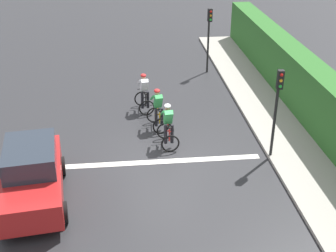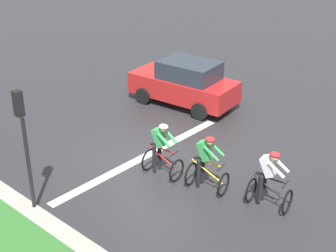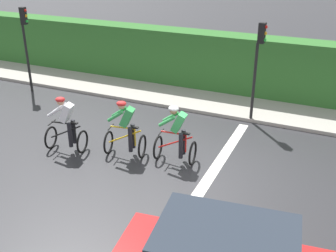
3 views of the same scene
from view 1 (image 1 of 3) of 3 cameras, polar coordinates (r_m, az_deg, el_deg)
ground_plane at (r=16.41m, az=-0.89°, el=-3.83°), size 80.00×80.00×0.00m
sidewalk_kerb at (r=19.18m, az=14.18°, el=0.34°), size 2.80×24.85×0.12m
stone_wall_low at (r=19.40m, az=16.76°, el=1.06°), size 0.44×24.85×0.57m
hedge_wall at (r=19.17m, az=17.94°, el=3.44°), size 1.10×24.85×2.32m
road_marking_stop_line at (r=16.10m, az=-0.77°, el=-4.46°), size 7.00×0.30×0.01m
cyclist_lead at (r=19.53m, az=-2.99°, el=4.06°), size 0.83×1.17×1.66m
cyclist_second at (r=17.99m, az=-1.28°, el=1.98°), size 0.85×1.18×1.66m
cyclist_mid at (r=16.72m, az=-0.00°, el=-0.07°), size 0.76×1.13×1.66m
car_red at (r=14.40m, az=-16.59°, el=-5.85°), size 2.26×4.27×1.76m
traffic_light_near_crossing at (r=15.69m, az=13.49°, el=3.01°), size 0.22×0.31×3.34m
traffic_light_far_junction at (r=23.62m, az=5.15°, el=11.77°), size 0.23×0.31×3.34m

